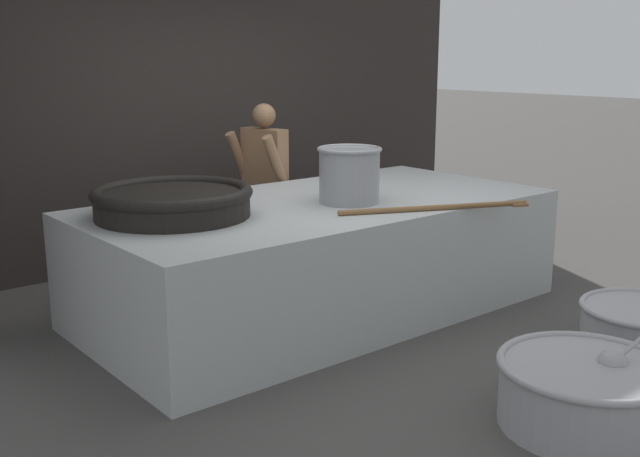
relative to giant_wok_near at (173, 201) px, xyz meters
The scene contains 8 objects.
ground_plane 1.56m from the giant_wok_near, ahead, with size 60.00×60.00×0.00m, color #474442.
back_wall 2.65m from the giant_wok_near, 60.20° to the left, with size 7.38×0.24×4.42m, color #2D2826.
hearth_platform 1.31m from the giant_wok_near, ahead, with size 3.67×1.84×0.89m.
giant_wok_near is the anchor object (origin of this frame).
stock_pot 1.36m from the giant_wok_near, 16.97° to the right, with size 0.49×0.49×0.43m.
stirring_paddle 1.95m from the giant_wok_near, 32.55° to the right, with size 1.37×0.67×0.04m.
cook 1.82m from the giant_wok_near, 34.15° to the left, with size 0.42×0.61×1.57m.
prep_bowl_vegetables 2.94m from the giant_wok_near, 68.10° to the right, with size 1.21×0.97×0.78m.
Camera 1 is at (-3.64, -4.42, 2.01)m, focal length 42.00 mm.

